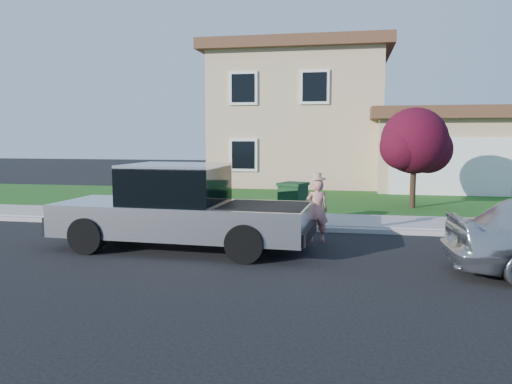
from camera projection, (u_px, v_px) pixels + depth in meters
ground at (221, 254)px, 10.38m from camera, size 80.00×80.00×0.00m
curb at (286, 228)px, 13.02m from camera, size 40.00×0.20×0.12m
sidewalk at (291, 220)px, 14.09m from camera, size 40.00×2.00×0.15m
lawn at (305, 201)px, 18.49m from camera, size 40.00×7.00×0.10m
house at (326, 122)px, 25.78m from camera, size 14.00×11.30×6.85m
pickup_truck at (181, 210)px, 10.80m from camera, size 5.71×2.29×1.85m
woman at (317, 209)px, 11.51m from camera, size 0.61×0.49×1.61m
ornamental_tree at (415, 144)px, 16.21m from camera, size 2.39×2.15×3.28m
trash_bin at (293, 202)px, 13.38m from camera, size 0.85×0.91×1.06m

